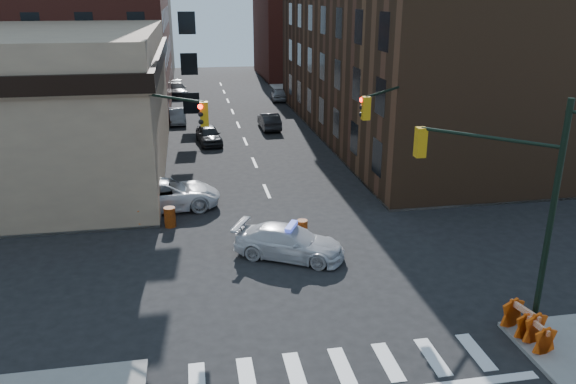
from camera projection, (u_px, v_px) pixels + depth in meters
name	position (u px, v px, depth m)	size (l,w,h in m)	color
ground	(300.00, 268.00, 23.85)	(140.00, 140.00, 0.00)	black
sidewalk_ne	(456.00, 106.00, 58.02)	(34.00, 54.50, 0.15)	gray
commercial_row_ne	(405.00, 47.00, 44.54)	(14.00, 34.00, 14.00)	#492F1D
filler_nw	(95.00, 17.00, 76.03)	(20.00, 18.00, 16.00)	brown
filler_ne	(317.00, 32.00, 77.97)	(16.00, 16.00, 12.00)	#5A241C
signal_pole_se	(517.00, 203.00, 18.18)	(5.40, 5.27, 8.00)	black
signal_pole_nw	(156.00, 144.00, 26.37)	(3.58, 3.67, 8.00)	black
signal_pole_ne	(393.00, 134.00, 28.33)	(3.67, 3.58, 8.00)	black
tree_ne_near	(327.00, 87.00, 48.04)	(3.00, 3.00, 4.85)	black
tree_ne_far	(307.00, 74.00, 55.47)	(3.00, 3.00, 4.85)	black
police_car	(289.00, 242.00, 24.65)	(1.99, 4.90, 1.42)	silver
pickup	(165.00, 194.00, 30.19)	(2.72, 5.91, 1.64)	silver
parked_car_wnear	(209.00, 135.00, 43.38)	(1.67, 4.15, 1.41)	black
parked_car_wfar	(177.00, 116.00, 50.24)	(1.39, 3.99, 1.32)	gray
parked_car_wdeep	(176.00, 89.00, 63.33)	(2.21, 5.43, 1.57)	black
parked_car_enear	(269.00, 121.00, 48.13)	(1.49, 4.27, 1.41)	black
parked_car_efar	(279.00, 94.00, 60.96)	(1.61, 4.00, 1.36)	gray
pedestrian_a	(121.00, 202.00, 28.61)	(0.60, 0.39, 1.64)	black
pedestrian_b	(29.00, 213.00, 27.10)	(0.83, 0.64, 1.70)	black
pedestrian_c	(23.00, 206.00, 27.78)	(1.09, 0.45, 1.86)	#212631
barrel_road	(302.00, 229.00, 26.65)	(0.51, 0.51, 0.91)	orange
barrel_bank	(170.00, 217.00, 27.96)	(0.57, 0.57, 1.01)	#D14C09
barricade_se_a	(523.00, 321.00, 18.83)	(1.35, 0.68, 1.01)	#C14209
barricade_se_b	(535.00, 334.00, 18.22)	(1.20, 0.60, 0.90)	red
barricade_nw_a	(148.00, 214.00, 28.09)	(1.25, 0.62, 0.94)	#CC6909
barricade_nw_b	(92.00, 207.00, 28.91)	(1.36, 0.68, 1.02)	#D8560A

